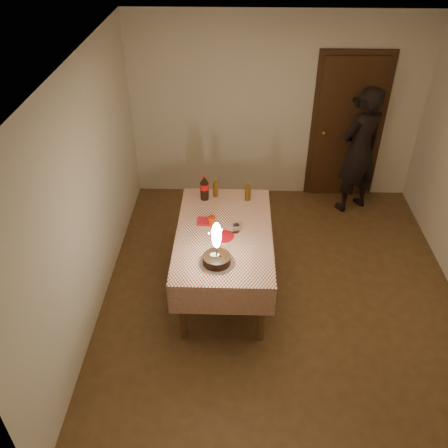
{
  "coord_description": "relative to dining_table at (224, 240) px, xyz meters",
  "views": [
    {
      "loc": [
        -0.52,
        -3.93,
        3.84
      ],
      "look_at": [
        -0.64,
        0.05,
        0.95
      ],
      "focal_mm": 38.0,
      "sensor_mm": 36.0,
      "label": 1
    }
  ],
  "objects": [
    {
      "name": "dining_table",
      "position": [
        0.0,
        0.0,
        0.0
      ],
      "size": [
        1.02,
        1.72,
        0.81
      ],
      "color": "brown",
      "rests_on": "ground"
    },
    {
      "name": "room_shell",
      "position": [
        0.68,
        -0.02,
        0.95
      ],
      "size": [
        4.04,
        4.54,
        2.62
      ],
      "color": "beige",
      "rests_on": "ground"
    },
    {
      "name": "clear_cup",
      "position": [
        0.13,
        0.0,
        0.15
      ],
      "size": [
        0.07,
        0.07,
        0.09
      ],
      "primitive_type": "cylinder",
      "color": "white",
      "rests_on": "dining_table"
    },
    {
      "name": "red_plate",
      "position": [
        -0.0,
        -0.08,
        0.11
      ],
      "size": [
        0.22,
        0.22,
        0.01
      ],
      "primitive_type": "cylinder",
      "color": "red",
      "rests_on": "dining_table"
    },
    {
      "name": "birthday_cake",
      "position": [
        -0.06,
        -0.51,
        0.23
      ],
      "size": [
        0.34,
        0.34,
        0.48
      ],
      "color": "white",
      "rests_on": "dining_table"
    },
    {
      "name": "cola_bottle",
      "position": [
        -0.25,
        0.64,
        0.26
      ],
      "size": [
        0.1,
        0.1,
        0.32
      ],
      "color": "black",
      "rests_on": "dining_table"
    },
    {
      "name": "photographer",
      "position": [
        1.77,
        1.75,
        0.19
      ],
      "size": [
        0.78,
        0.69,
        1.79
      ],
      "color": "black",
      "rests_on": "ground"
    },
    {
      "name": "napkin_stack",
      "position": [
        -0.22,
        0.17,
        0.12
      ],
      "size": [
        0.15,
        0.15,
        0.02
      ],
      "primitive_type": "cube",
      "color": "red",
      "rests_on": "dining_table"
    },
    {
      "name": "ground",
      "position": [
        0.64,
        -0.1,
        -0.7
      ],
      "size": [
        4.0,
        4.5,
        0.01
      ],
      "primitive_type": "cube",
      "color": "brown",
      "rests_on": "ground"
    },
    {
      "name": "amber_bottle_left",
      "position": [
        -0.12,
        0.7,
        0.23
      ],
      "size": [
        0.06,
        0.06,
        0.25
      ],
      "color": "#51320D",
      "rests_on": "dining_table"
    },
    {
      "name": "amber_bottle_right",
      "position": [
        0.26,
        0.63,
        0.23
      ],
      "size": [
        0.06,
        0.06,
        0.25
      ],
      "color": "#51320D",
      "rests_on": "dining_table"
    },
    {
      "name": "red_cup",
      "position": [
        -0.14,
        0.13,
        0.16
      ],
      "size": [
        0.08,
        0.08,
        0.1
      ],
      "primitive_type": "cylinder",
      "color": "red",
      "rests_on": "dining_table"
    }
  ]
}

